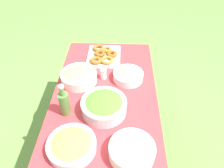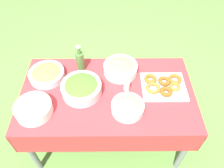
# 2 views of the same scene
# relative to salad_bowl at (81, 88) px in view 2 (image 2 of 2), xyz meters

# --- Properties ---
(ground_plane) EXTENTS (14.00, 14.00, 0.00)m
(ground_plane) POSITION_rel_salad_bowl_xyz_m (0.20, 0.01, -0.76)
(ground_plane) COLOR #609342
(picnic_table) EXTENTS (1.39, 0.79, 0.70)m
(picnic_table) POSITION_rel_salad_bowl_xyz_m (0.20, 0.01, -0.16)
(picnic_table) COLOR #B73338
(picnic_table) RESTS_ON ground_plane
(salad_bowl) EXTENTS (0.32, 0.32, 0.11)m
(salad_bowl) POSITION_rel_salad_bowl_xyz_m (0.00, 0.00, 0.00)
(salad_bowl) COLOR silver
(salad_bowl) RESTS_ON picnic_table
(pasta_bowl) EXTENTS (0.24, 0.24, 0.08)m
(pasta_bowl) POSITION_rel_salad_bowl_xyz_m (0.35, -0.17, -0.02)
(pasta_bowl) COLOR white
(pasta_bowl) RESTS_ON picnic_table
(donut_platter) EXTENTS (0.35, 0.30, 0.05)m
(donut_platter) POSITION_rel_salad_bowl_xyz_m (0.66, 0.05, -0.04)
(donut_platter) COLOR silver
(donut_platter) RESTS_ON picnic_table
(plate_stack) EXTENTS (0.27, 0.27, 0.08)m
(plate_stack) POSITION_rel_salad_bowl_xyz_m (-0.33, -0.18, -0.02)
(plate_stack) COLOR white
(plate_stack) RESTS_ON picnic_table
(olive_oil_bottle) EXTENTS (0.07, 0.07, 0.26)m
(olive_oil_bottle) POSITION_rel_salad_bowl_xyz_m (-0.03, 0.26, 0.04)
(olive_oil_bottle) COLOR #4C7238
(olive_oil_bottle) RESTS_ON picnic_table
(bread_bowl) EXTENTS (0.29, 0.29, 0.10)m
(bread_bowl) POSITION_rel_salad_bowl_xyz_m (0.31, 0.22, -0.01)
(bread_bowl) COLOR white
(bread_bowl) RESTS_ON picnic_table
(olive_bowl) EXTENTS (0.29, 0.29, 0.08)m
(olive_bowl) POSITION_rel_salad_bowl_xyz_m (-0.31, 0.17, -0.02)
(olive_bowl) COLOR silver
(olive_bowl) RESTS_ON picnic_table
(salt_shaker) EXTENTS (0.05, 0.05, 0.09)m
(salt_shaker) POSITION_rel_salad_bowl_xyz_m (0.36, 0.03, -0.01)
(salt_shaker) COLOR white
(salt_shaker) RESTS_ON picnic_table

